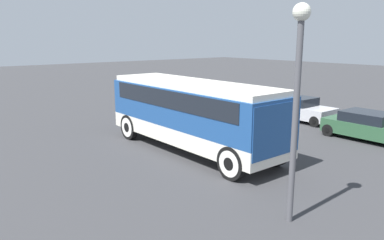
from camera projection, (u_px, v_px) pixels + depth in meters
name	position (u px, v px, depth m)	size (l,w,h in m)	color
ground_plane	(192.00, 150.00, 16.37)	(120.00, 120.00, 0.00)	#38383A
tour_bus	(193.00, 110.00, 15.90)	(9.07, 2.64, 3.01)	silver
parked_car_near	(296.00, 108.00, 22.46)	(4.46, 1.95, 1.39)	#BCBCC1
parked_car_mid	(369.00, 126.00, 17.94)	(4.14, 1.96, 1.35)	#2D5638
lamp_post	(297.00, 83.00, 9.24)	(0.44, 0.44, 5.62)	#515156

